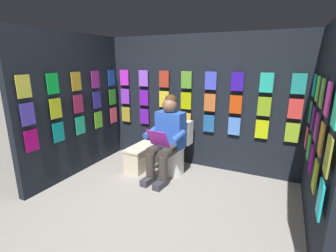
{
  "coord_description": "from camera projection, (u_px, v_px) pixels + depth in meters",
  "views": [
    {
      "loc": [
        -1.19,
        1.62,
        1.65
      ],
      "look_at": [
        0.1,
        -1.06,
        0.85
      ],
      "focal_mm": 26.22,
      "sensor_mm": 36.0,
      "label": 1
    }
  ],
  "objects": [
    {
      "name": "ground_plane",
      "position": [
        129.0,
        239.0,
        2.34
      ],
      "size": [
        30.0,
        30.0,
        0.0
      ],
      "primitive_type": "plane",
      "color": "gray"
    },
    {
      "name": "display_wall_back",
      "position": [
        199.0,
        103.0,
        3.8
      ],
      "size": [
        3.14,
        0.14,
        2.03
      ],
      "color": "black",
      "rests_on": "ground"
    },
    {
      "name": "display_wall_left",
      "position": [
        326.0,
        131.0,
        2.26
      ],
      "size": [
        0.14,
        1.93,
        2.03
      ],
      "color": "black",
      "rests_on": "ground"
    },
    {
      "name": "display_wall_right",
      "position": [
        74.0,
        105.0,
        3.57
      ],
      "size": [
        0.14,
        1.93,
        2.03
      ],
      "color": "black",
      "rests_on": "ground"
    },
    {
      "name": "toilet",
      "position": [
        174.0,
        150.0,
        3.72
      ],
      "size": [
        0.42,
        0.57,
        0.77
      ],
      "rotation": [
        0.0,
        0.0,
        -0.08
      ],
      "color": "white",
      "rests_on": "ground"
    },
    {
      "name": "person_reading",
      "position": [
        166.0,
        137.0,
        3.46
      ],
      "size": [
        0.55,
        0.71,
        1.19
      ],
      "rotation": [
        0.0,
        0.0,
        -0.08
      ],
      "color": "blue",
      "rests_on": "ground"
    },
    {
      "name": "comic_longbox_near",
      "position": [
        141.0,
        157.0,
        3.85
      ],
      "size": [
        0.31,
        0.61,
        0.36
      ],
      "rotation": [
        0.0,
        0.0,
        -0.04
      ],
      "color": "beige",
      "rests_on": "ground"
    }
  ]
}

